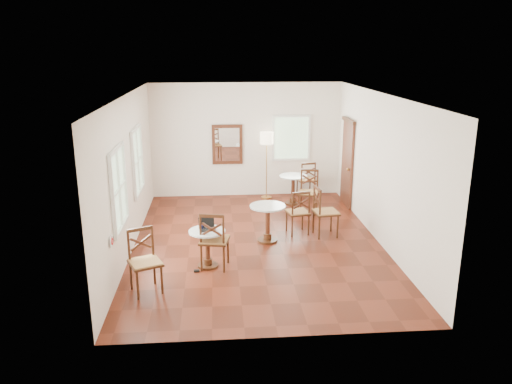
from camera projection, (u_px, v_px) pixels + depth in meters
ground at (257, 243)px, 10.30m from camera, size 7.00×7.00×0.00m
room_shell at (253, 150)px, 10.03m from camera, size 5.02×7.02×3.01m
cafe_table_near at (207, 244)px, 9.07m from camera, size 0.66×0.66×0.70m
cafe_table_mid at (268, 219)px, 10.26m from camera, size 0.73×0.73×0.77m
cafe_table_back at (293, 186)px, 12.73m from camera, size 0.70×0.70×0.75m
chair_near_a at (214, 240)px, 8.99m from camera, size 0.59×0.59×1.08m
chair_near_b at (145, 261)px, 8.13m from camera, size 0.64×0.64×1.05m
chair_mid_a at (298, 212)px, 10.67m from camera, size 0.53×0.53×0.98m
chair_mid_b at (325, 212)px, 10.55m from camera, size 0.55×0.55×1.07m
chair_back_a at (306, 179)px, 13.32m from camera, size 0.51×0.51×0.97m
chair_back_b at (308, 192)px, 12.04m from camera, size 0.60×0.60×1.04m
floor_lamp at (267, 142)px, 12.94m from camera, size 0.34×0.34×1.77m
laptop at (207, 226)px, 9.05m from camera, size 0.32×0.28×0.21m
mouse at (208, 228)px, 9.05m from camera, size 0.11×0.09×0.04m
navy_mug at (201, 227)px, 9.03m from camera, size 0.11×0.08×0.09m
water_glass at (205, 228)px, 8.94m from camera, size 0.06×0.06×0.11m
power_adapter at (197, 271)px, 8.96m from camera, size 0.10×0.06×0.04m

